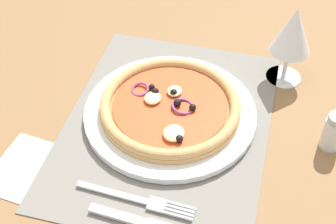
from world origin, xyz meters
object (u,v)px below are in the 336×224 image
(pepper_shaker, at_px, (333,132))
(wine_glass, at_px, (293,32))
(fork, at_px, (141,201))
(napkin, at_px, (29,169))
(pizza, at_px, (168,106))
(plate, at_px, (168,113))

(pepper_shaker, bearing_deg, wine_glass, -150.44)
(fork, distance_m, wine_glass, 0.39)
(fork, xyz_separation_m, napkin, (-0.02, -0.18, -0.00))
(wine_glass, bearing_deg, fork, -27.88)
(wine_glass, height_order, pepper_shaker, wine_glass)
(pizza, distance_m, wine_glass, 0.25)
(wine_glass, height_order, napkin, wine_glass)
(napkin, bearing_deg, plate, 132.68)
(pizza, relative_size, wine_glass, 1.58)
(plate, bearing_deg, napkin, -47.32)
(wine_glass, xyz_separation_m, pepper_shaker, (0.15, 0.09, -0.07))
(wine_glass, distance_m, pepper_shaker, 0.19)
(pizza, height_order, wine_glass, wine_glass)
(fork, distance_m, pepper_shaker, 0.32)
(pizza, relative_size, fork, 1.30)
(plate, xyz_separation_m, pizza, (0.00, 0.00, 0.02))
(plate, xyz_separation_m, fork, (0.18, 0.01, -0.00))
(napkin, bearing_deg, wine_glass, 131.29)
(napkin, xyz_separation_m, pepper_shaker, (-0.16, 0.44, 0.03))
(plate, relative_size, napkin, 2.41)
(pepper_shaker, bearing_deg, plate, -89.72)
(plate, xyz_separation_m, pepper_shaker, (-0.00, 0.27, 0.02))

